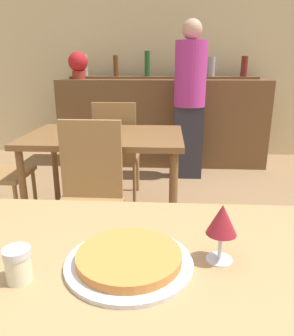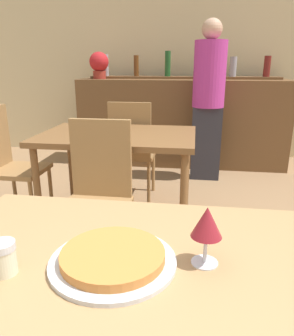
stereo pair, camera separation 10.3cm
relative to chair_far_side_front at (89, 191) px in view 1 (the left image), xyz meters
The scene contains 12 objects.
wall_back 3.08m from the chair_far_side_front, 82.25° to the left, with size 8.00×0.05×2.80m.
dining_table_near 1.20m from the chair_far_side_front, 70.36° to the right, with size 1.14×0.88×0.76m.
dining_table_far 0.57m from the chair_far_side_front, 90.00° to the left, with size 1.15×0.78×0.76m.
bar_counter 2.46m from the chair_far_side_front, 80.66° to the left, with size 2.60×0.56×1.08m.
bar_back_shelf 2.67m from the chair_far_side_front, 80.77° to the left, with size 2.39×0.24×0.34m.
chair_far_side_front is the anchor object (origin of this frame).
chair_far_side_back 1.10m from the chair_far_side_front, 90.00° to the left, with size 0.40×0.40×0.94m.
pizza_tray 1.17m from the chair_far_side_front, 71.11° to the right, with size 0.33×0.33×0.04m.
cheese_shaker 1.20m from the chair_far_side_front, 84.33° to the right, with size 0.06×0.06×0.09m.
person_standing 2.01m from the chair_far_side_front, 69.19° to the left, with size 0.34×0.34×1.70m.
wine_glass 1.26m from the chair_far_side_front, 59.92° to the right, with size 0.08×0.08×0.16m.
potted_plant 2.57m from the chair_far_side_front, 105.34° to the left, with size 0.24×0.24×0.33m.
Camera 1 is at (0.06, -0.69, 1.26)m, focal length 35.00 mm.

